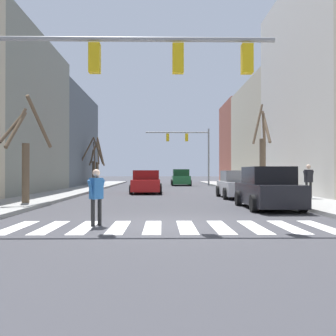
% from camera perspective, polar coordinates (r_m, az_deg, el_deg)
% --- Properties ---
extents(ground_plane, '(240.00, 240.00, 0.00)m').
position_cam_1_polar(ground_plane, '(11.15, 0.17, -8.12)').
color(ground_plane, '#38383D').
extents(building_row_right, '(6.00, 50.26, 13.77)m').
position_cam_1_polar(building_row_right, '(30.86, 20.45, 8.23)').
color(building_row_right, '#BCB299').
rests_on(building_row_right, ground_plane).
extents(crosswalk_stripes, '(8.55, 2.60, 0.01)m').
position_cam_1_polar(crosswalk_stripes, '(10.52, 0.24, -8.56)').
color(crosswalk_stripes, white).
rests_on(crosswalk_stripes, ground_plane).
extents(traffic_signal_near, '(8.03, 0.28, 5.66)m').
position_cam_1_polar(traffic_signal_near, '(11.64, -8.99, 13.28)').
color(traffic_signal_near, gray).
rests_on(traffic_signal_near, ground_plane).
extents(traffic_signal_far, '(6.96, 0.28, 6.17)m').
position_cam_1_polar(traffic_signal_far, '(42.76, 3.23, 3.48)').
color(traffic_signal_far, gray).
rests_on(traffic_signal_far, ground_plane).
extents(car_driving_toward_lane, '(1.97, 4.18, 1.54)m').
position_cam_1_polar(car_driving_toward_lane, '(22.45, 10.01, -2.46)').
color(car_driving_toward_lane, silver).
rests_on(car_driving_toward_lane, ground_plane).
extents(car_parked_right_far, '(2.02, 4.58, 1.67)m').
position_cam_1_polar(car_parked_right_far, '(16.18, 14.27, -2.98)').
color(car_parked_right_far, black).
rests_on(car_parked_right_far, ground_plane).
extents(car_driving_away_lane, '(2.11, 4.83, 1.76)m').
position_cam_1_polar(car_driving_away_lane, '(42.78, 1.87, -1.45)').
color(car_driving_away_lane, '#236B38').
rests_on(car_driving_away_lane, ground_plane).
extents(car_parked_left_far, '(2.13, 4.58, 1.58)m').
position_cam_1_polar(car_parked_left_far, '(27.13, -3.14, -2.10)').
color(car_parked_left_far, red).
rests_on(car_parked_left_far, ground_plane).
extents(pedestrian_on_right_sidewalk, '(0.72, 0.27, 1.67)m').
position_cam_1_polar(pedestrian_on_right_sidewalk, '(29.05, 12.96, -1.21)').
color(pedestrian_on_right_sidewalk, '#282D47').
rests_on(pedestrian_on_right_sidewalk, sidewalk_right).
extents(pedestrian_waiting_at_curb, '(0.69, 0.41, 1.69)m').
position_cam_1_polar(pedestrian_waiting_at_curb, '(20.83, 19.72, -1.41)').
color(pedestrian_waiting_at_curb, black).
rests_on(pedestrian_waiting_at_curb, sidewalk_right).
extents(pedestrian_on_left_sidewalk, '(0.43, 0.60, 1.54)m').
position_cam_1_polar(pedestrian_on_left_sidewalk, '(10.85, -10.37, -3.49)').
color(pedestrian_on_left_sidewalk, black).
rests_on(pedestrian_on_left_sidewalk, ground_plane).
extents(street_tree_left_far, '(1.31, 3.30, 4.67)m').
position_cam_1_polar(street_tree_left_far, '(17.88, -20.01, 2.13)').
color(street_tree_left_far, brown).
rests_on(street_tree_left_far, sidewalk_left).
extents(street_tree_right_near, '(2.22, 1.92, 4.76)m').
position_cam_1_polar(street_tree_right_near, '(39.21, -10.81, 0.64)').
color(street_tree_right_near, '#473828').
rests_on(street_tree_right_near, sidewalk_left).
extents(street_tree_left_mid, '(1.58, 3.43, 5.57)m').
position_cam_1_polar(street_tree_left_mid, '(25.20, 13.59, 1.95)').
color(street_tree_left_mid, brown).
rests_on(street_tree_left_mid, sidewalk_right).
extents(street_tree_left_near, '(1.53, 3.11, 4.85)m').
position_cam_1_polar(street_tree_left_near, '(40.13, -10.12, 0.87)').
color(street_tree_left_near, brown).
rests_on(street_tree_left_near, sidewalk_left).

